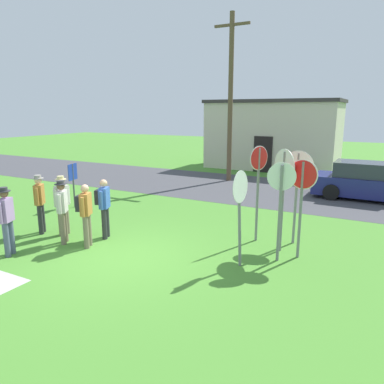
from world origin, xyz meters
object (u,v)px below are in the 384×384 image
(person_with_sunhat, at_px, (62,202))
(info_panel_leftmost, at_px, (73,178))
(stop_sign_low_front, at_px, (281,196))
(stop_sign_far_back, at_px, (284,181))
(utility_pole, at_px, (230,96))
(stop_sign_rear_left, at_px, (297,180))
(parked_car_on_street, at_px, (368,182))
(person_on_left, at_px, (104,204))
(stop_sign_center_cluster, at_px, (240,202))
(person_in_blue, at_px, (62,208))
(person_holding_notes, at_px, (85,211))
(stop_sign_leaning_right, at_px, (302,192))
(person_in_dark_shirt, at_px, (6,216))
(person_near_signs, at_px, (40,201))
(stop_sign_rear_right, at_px, (258,178))

(person_with_sunhat, bearing_deg, info_panel_leftmost, 130.44)
(stop_sign_low_front, relative_size, stop_sign_far_back, 0.91)
(utility_pole, xyz_separation_m, stop_sign_rear_left, (5.10, -7.67, -2.50))
(parked_car_on_street, bearing_deg, person_on_left, -125.88)
(utility_pole, relative_size, stop_sign_center_cluster, 3.63)
(stop_sign_rear_left, xyz_separation_m, person_in_blue, (-5.52, -2.97, -0.77))
(stop_sign_center_cluster, xyz_separation_m, person_holding_notes, (-3.97, -0.79, -0.55))
(stop_sign_rear_left, xyz_separation_m, stop_sign_leaning_right, (0.33, -0.98, -0.09))
(utility_pole, distance_m, person_with_sunhat, 10.70)
(utility_pole, xyz_separation_m, person_in_dark_shirt, (-0.97, -11.92, -3.24))
(stop_sign_rear_left, bearing_deg, parked_car_on_street, 77.35)
(person_in_dark_shirt, bearing_deg, person_near_signs, 113.54)
(stop_sign_center_cluster, relative_size, info_panel_leftmost, 1.37)
(stop_sign_center_cluster, bearing_deg, person_near_signs, -174.50)
(stop_sign_rear_left, relative_size, person_in_blue, 1.45)
(stop_sign_rear_left, height_order, person_with_sunhat, stop_sign_rear_left)
(stop_sign_rear_right, height_order, info_panel_leftmost, stop_sign_rear_right)
(utility_pole, distance_m, person_in_dark_shirt, 12.39)
(parked_car_on_street, xyz_separation_m, stop_sign_leaning_right, (-1.15, -7.55, 0.97))
(parked_car_on_street, relative_size, stop_sign_leaning_right, 1.77)
(person_on_left, xyz_separation_m, person_near_signs, (-1.93, -0.56, 0.00))
(parked_car_on_street, height_order, person_in_dark_shirt, person_in_dark_shirt)
(stop_sign_center_cluster, height_order, person_near_signs, stop_sign_center_cluster)
(stop_sign_far_back, height_order, person_with_sunhat, stop_sign_far_back)
(stop_sign_leaning_right, distance_m, info_panel_leftmost, 8.51)
(stop_sign_low_front, bearing_deg, stop_sign_rear_left, 88.10)
(info_panel_leftmost, bearing_deg, person_with_sunhat, -49.56)
(stop_sign_far_back, distance_m, person_in_blue, 5.85)
(person_on_left, xyz_separation_m, person_in_dark_shirt, (-1.25, -2.12, 0.03))
(stop_sign_rear_right, xyz_separation_m, person_with_sunhat, (-5.09, -2.17, -0.78))
(person_with_sunhat, bearing_deg, person_on_left, 15.86)
(stop_sign_rear_right, bearing_deg, stop_sign_center_cluster, -84.64)
(person_near_signs, bearing_deg, parked_car_on_street, 48.37)
(person_with_sunhat, bearing_deg, person_in_dark_shirt, -90.31)
(parked_car_on_street, xyz_separation_m, stop_sign_rear_left, (-1.48, -6.58, 1.06))
(utility_pole, distance_m, stop_sign_center_cluster, 11.02)
(stop_sign_rear_left, bearing_deg, person_near_signs, -158.34)
(stop_sign_low_front, relative_size, stop_sign_rear_right, 0.91)
(stop_sign_rear_right, relative_size, person_with_sunhat, 1.52)
(person_in_blue, bearing_deg, stop_sign_rear_right, 30.32)
(info_panel_leftmost, bearing_deg, person_in_dark_shirt, -63.93)
(parked_car_on_street, height_order, stop_sign_leaning_right, stop_sign_leaning_right)
(person_with_sunhat, bearing_deg, stop_sign_center_cluster, 4.01)
(utility_pole, distance_m, stop_sign_far_back, 10.04)
(person_in_blue, bearing_deg, utility_pole, 87.75)
(person_holding_notes, bearing_deg, stop_sign_low_front, 16.97)
(stop_sign_low_front, bearing_deg, utility_pole, 118.98)
(person_near_signs, distance_m, person_in_blue, 1.26)
(stop_sign_center_cluster, height_order, person_on_left, stop_sign_center_cluster)
(parked_car_on_street, height_order, stop_sign_rear_left, stop_sign_rear_left)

